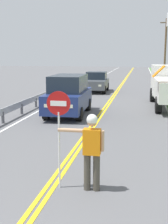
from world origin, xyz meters
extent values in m
cube|color=yellow|center=(-0.09, 20.00, 0.01)|extent=(0.11, 110.00, 0.01)
cube|color=yellow|center=(0.09, 20.00, 0.01)|extent=(0.11, 110.00, 0.01)
cube|color=silver|center=(3.60, 20.00, 0.01)|extent=(0.12, 110.00, 0.01)
cube|color=silver|center=(-3.60, 20.00, 0.01)|extent=(0.12, 110.00, 0.01)
cylinder|color=#474238|center=(1.12, 4.74, 0.44)|extent=(0.16, 0.16, 0.88)
cylinder|color=#474238|center=(0.90, 4.73, 0.44)|extent=(0.16, 0.16, 0.88)
cube|color=orange|center=(1.01, 4.74, 1.18)|extent=(0.40, 0.24, 0.60)
cylinder|color=tan|center=(0.51, 4.73, 1.43)|extent=(0.60, 0.09, 0.09)
cylinder|color=tan|center=(1.25, 4.74, 1.21)|extent=(0.09, 0.09, 0.48)
sphere|color=tan|center=(1.01, 4.74, 1.65)|extent=(0.22, 0.22, 0.22)
sphere|color=white|center=(1.01, 4.74, 1.70)|extent=(0.25, 0.25, 0.25)
cylinder|color=silver|center=(0.23, 4.73, 0.92)|extent=(0.04, 0.04, 1.85)
cylinder|color=#B71414|center=(0.23, 4.73, 2.05)|extent=(0.56, 0.03, 0.56)
cube|color=white|center=(0.23, 4.72, 2.05)|extent=(0.38, 0.01, 0.12)
cube|color=#1E2833|center=(3.82, 20.49, 1.76)|extent=(1.98, 0.14, 0.90)
cube|color=orange|center=(2.91, 14.16, 2.31)|extent=(0.63, 0.82, 0.59)
cylinder|color=black|center=(2.85, 19.22, 0.46)|extent=(0.36, 0.93, 0.92)
cylinder|color=black|center=(3.03, 14.93, 0.46)|extent=(0.36, 0.93, 0.92)
cube|color=navy|center=(-1.67, 13.59, 0.80)|extent=(1.97, 4.65, 0.92)
cube|color=#1E2833|center=(-1.67, 13.59, 1.68)|extent=(1.70, 2.90, 0.84)
cube|color=#EAEACC|center=(-1.05, 11.33, 0.85)|extent=(0.24, 0.07, 0.16)
cube|color=#EAEACC|center=(-2.16, 11.30, 0.85)|extent=(0.24, 0.07, 0.16)
cylinder|color=black|center=(-0.81, 12.19, 0.34)|extent=(0.30, 0.69, 0.68)
cylinder|color=black|center=(-2.45, 12.15, 0.34)|extent=(0.30, 0.69, 0.68)
cylinder|color=black|center=(-0.89, 15.04, 0.34)|extent=(0.30, 0.69, 0.68)
cylinder|color=black|center=(-2.53, 15.00, 0.34)|extent=(0.30, 0.69, 0.68)
cube|color=#4C5156|center=(-1.73, 23.93, 0.70)|extent=(1.92, 4.14, 0.72)
cube|color=#1E2833|center=(-1.74, 24.18, 1.38)|extent=(1.65, 1.75, 0.64)
cube|color=#EAEACC|center=(-1.14, 21.91, 0.75)|extent=(0.24, 0.06, 0.16)
cube|color=#EAEACC|center=(-2.24, 21.89, 0.75)|extent=(0.24, 0.06, 0.16)
cylinder|color=black|center=(-0.89, 22.68, 0.34)|extent=(0.29, 0.69, 0.68)
cylinder|color=black|center=(-2.53, 22.64, 0.34)|extent=(0.29, 0.69, 0.68)
cylinder|color=black|center=(-0.94, 25.22, 0.34)|extent=(0.29, 0.69, 0.68)
cylinder|color=black|center=(-2.58, 25.18, 0.34)|extent=(0.29, 0.69, 0.68)
cylinder|color=brown|center=(5.36, 45.68, 4.17)|extent=(0.28, 0.28, 8.33)
cube|color=brown|center=(5.36, 45.68, 7.73)|extent=(1.80, 0.14, 0.14)
cube|color=#9EA0A3|center=(-4.20, 16.74, 0.55)|extent=(0.06, 32.00, 0.32)
cube|color=#4C4C51|center=(-4.20, 11.02, 0.28)|extent=(0.10, 0.10, 0.55)
cube|color=#4C4C51|center=(-4.20, 13.31, 0.28)|extent=(0.10, 0.10, 0.55)
cube|color=#4C4C51|center=(-4.20, 15.59, 0.28)|extent=(0.10, 0.10, 0.55)
cube|color=#4C4C51|center=(-4.20, 17.88, 0.28)|extent=(0.10, 0.10, 0.55)
cube|color=#4C4C51|center=(-4.20, 20.16, 0.28)|extent=(0.10, 0.10, 0.55)
cube|color=#4C4C51|center=(-4.20, 22.45, 0.28)|extent=(0.10, 0.10, 0.55)
cube|color=#4C4C51|center=(-4.20, 24.74, 0.28)|extent=(0.10, 0.10, 0.55)
cube|color=#4C4C51|center=(-4.20, 27.02, 0.28)|extent=(0.10, 0.10, 0.55)
cube|color=#4C4C51|center=(-4.20, 29.31, 0.28)|extent=(0.10, 0.10, 0.55)
cube|color=#4C4C51|center=(-4.20, 31.59, 0.28)|extent=(0.10, 0.10, 0.55)
camera|label=1|loc=(2.08, -1.96, 3.15)|focal=49.15mm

